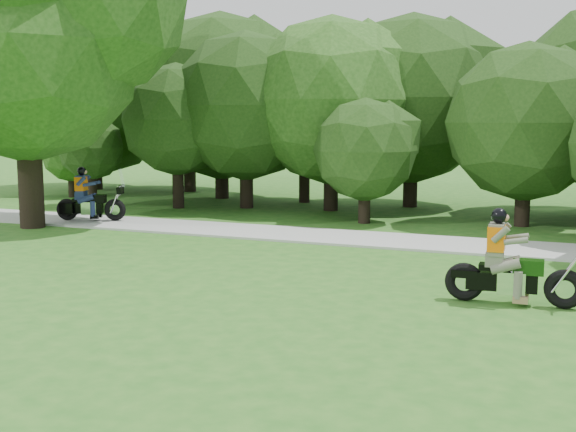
% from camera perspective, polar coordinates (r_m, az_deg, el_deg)
% --- Properties ---
extents(ground, '(100.00, 100.00, 0.00)m').
position_cam_1_polar(ground, '(10.49, 0.20, -9.07)').
color(ground, '#26631C').
rests_on(ground, ground).
extents(walkway, '(60.00, 2.20, 0.06)m').
position_cam_1_polar(walkway, '(17.96, 9.92, -2.04)').
color(walkway, '#A7A7A1').
rests_on(walkway, ground).
extents(tree_line, '(39.25, 12.08, 7.66)m').
position_cam_1_polar(tree_line, '(24.40, 12.60, 8.75)').
color(tree_line, black).
rests_on(tree_line, ground).
extents(big_tree_west, '(8.64, 6.56, 9.96)m').
position_cam_1_polar(big_tree_west, '(21.77, -19.64, 14.44)').
color(big_tree_west, black).
rests_on(big_tree_west, ground).
extents(chopper_motorcycle, '(2.23, 0.59, 1.59)m').
position_cam_1_polar(chopper_motorcycle, '(12.35, 16.93, -4.04)').
color(chopper_motorcycle, black).
rests_on(chopper_motorcycle, ground).
extents(touring_motorcycle, '(2.02, 1.11, 1.59)m').
position_cam_1_polar(touring_motorcycle, '(22.00, -15.64, 1.15)').
color(touring_motorcycle, black).
rests_on(touring_motorcycle, walkway).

